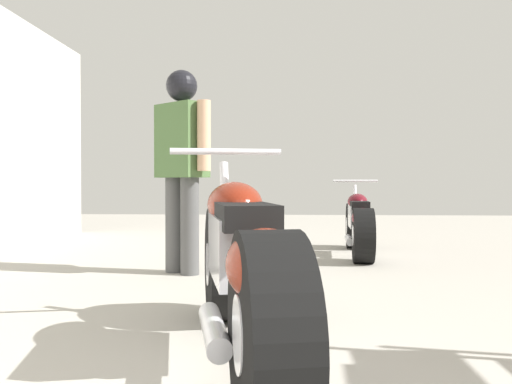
% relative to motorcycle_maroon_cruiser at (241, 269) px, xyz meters
% --- Properties ---
extents(ground_plane, '(18.69, 18.69, 0.00)m').
position_rel_motorcycle_maroon_cruiser_xyz_m(ground_plane, '(0.08, 1.84, -0.41)').
color(ground_plane, '#A8A399').
extents(motorcycle_maroon_cruiser, '(0.75, 2.07, 0.97)m').
position_rel_motorcycle_maroon_cruiser_xyz_m(motorcycle_maroon_cruiser, '(0.00, 0.00, 0.00)').
color(motorcycle_maroon_cruiser, black).
rests_on(motorcycle_maroon_cruiser, ground_plane).
extents(motorcycle_black_naked, '(0.52, 1.77, 0.83)m').
position_rel_motorcycle_maroon_cruiser_xyz_m(motorcycle_black_naked, '(0.97, 3.57, -0.07)').
color(motorcycle_black_naked, black).
rests_on(motorcycle_black_naked, ground_plane).
extents(mechanic_in_blue, '(0.60, 0.52, 1.76)m').
position_rel_motorcycle_maroon_cruiser_xyz_m(mechanic_in_blue, '(-0.71, 2.31, 0.64)').
color(mechanic_in_blue, '#4C4C4C').
rests_on(mechanic_in_blue, ground_plane).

